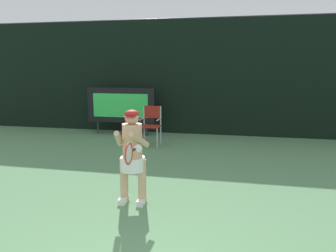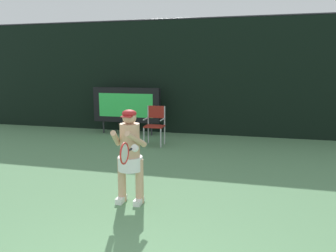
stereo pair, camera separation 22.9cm
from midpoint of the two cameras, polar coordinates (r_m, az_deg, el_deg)
backdrop_screen at (r=10.55m, az=9.30°, el=8.21°), size 18.00×0.12×3.66m
scoreboard at (r=10.62m, az=-6.55°, el=3.61°), size 2.20×0.21×1.50m
umpire_chair at (r=9.13m, az=-1.54°, el=0.53°), size 0.52×0.44×1.08m
water_bottle at (r=9.21m, az=-4.77°, el=-2.57°), size 0.07×0.07×0.27m
tennis_player at (r=5.21m, az=-5.36°, el=-4.58°), size 0.53×0.61×1.50m
tennis_racket at (r=4.63m, az=-6.02°, el=-4.67°), size 0.03×0.60×0.31m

